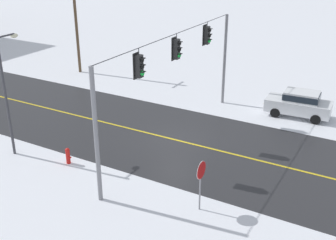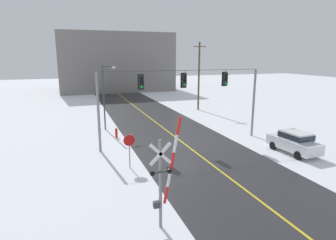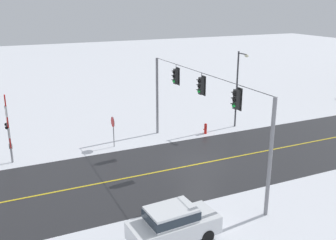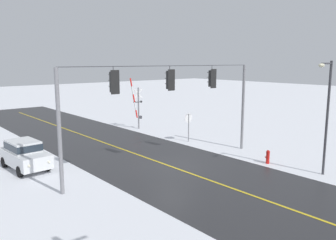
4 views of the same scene
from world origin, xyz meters
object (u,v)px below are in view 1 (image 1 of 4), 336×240
object	(u,v)px
stop_sign	(201,175)
utility_pole	(76,17)
parked_car_white	(299,103)
streetlamp_near	(7,84)
fire_hydrant	(68,155)

from	to	relation	value
stop_sign	utility_pole	bearing A→B (deg)	53.51
stop_sign	parked_car_white	distance (m)	12.66
streetlamp_near	fire_hydrant	bearing A→B (deg)	-83.04
parked_car_white	streetlamp_near	world-z (taller)	streetlamp_near
streetlamp_near	fire_hydrant	world-z (taller)	streetlamp_near
streetlamp_near	utility_pole	world-z (taller)	utility_pole
stop_sign	streetlamp_near	size ratio (longest dim) A/B	0.36
streetlamp_near	fire_hydrant	xyz separation A→B (m)	(0.40, -3.31, -3.45)
utility_pole	stop_sign	bearing A→B (deg)	-126.49
fire_hydrant	utility_pole	world-z (taller)	utility_pole
stop_sign	utility_pole	xyz separation A→B (m)	(13.30, 17.98, 3.01)
stop_sign	streetlamp_near	bearing A→B (deg)	90.51
stop_sign	utility_pole	distance (m)	22.57
stop_sign	fire_hydrant	xyz separation A→B (m)	(0.31, 7.73, -1.25)
stop_sign	streetlamp_near	distance (m)	11.26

